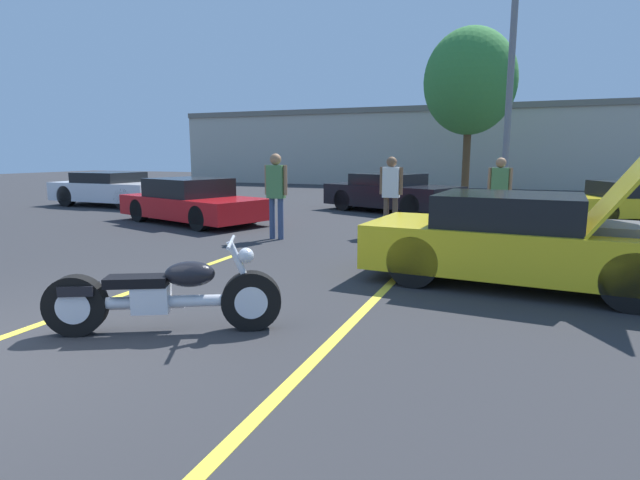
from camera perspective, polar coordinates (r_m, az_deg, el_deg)
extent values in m
cube|color=yellow|center=(6.90, -21.97, -5.95)|extent=(0.12, 6.00, 0.01)
cube|color=yellow|center=(5.34, 3.18, -9.80)|extent=(0.12, 6.00, 0.01)
cube|color=#B2AD9E|center=(30.15, 13.77, 10.28)|extent=(32.00, 4.00, 4.40)
cube|color=slate|center=(30.25, 13.93, 14.16)|extent=(32.00, 4.20, 0.30)
cylinder|color=slate|center=(15.23, 21.03, 18.28)|extent=(0.18, 0.18, 8.41)
cylinder|color=brown|center=(22.64, 16.36, 8.85)|extent=(0.32, 0.32, 3.15)
ellipsoid|color=#387F38|center=(22.84, 16.77, 16.96)|extent=(3.83, 3.83, 4.41)
cylinder|color=black|center=(5.21, -7.84, -6.89)|extent=(0.62, 0.42, 0.61)
cylinder|color=black|center=(5.57, -26.14, -6.74)|extent=(0.62, 0.42, 0.61)
cylinder|color=silver|center=(5.21, -7.84, -6.89)|extent=(0.38, 0.30, 0.34)
cylinder|color=silver|center=(5.57, -26.14, -6.74)|extent=(0.38, 0.30, 0.34)
cylinder|color=silver|center=(5.32, -17.30, -6.74)|extent=(1.37, 0.78, 0.12)
cube|color=silver|center=(5.33, -18.70, -6.31)|extent=(0.43, 0.38, 0.28)
ellipsoid|color=black|center=(5.20, -14.64, -3.79)|extent=(0.57, 0.48, 0.26)
cube|color=black|center=(5.32, -20.18, -4.43)|extent=(0.66, 0.51, 0.10)
cube|color=black|center=(5.51, -25.85, -5.07)|extent=(0.40, 0.35, 0.10)
cylinder|color=silver|center=(5.13, -8.89, -3.45)|extent=(0.30, 0.20, 0.62)
cylinder|color=silver|center=(5.08, -10.15, -0.25)|extent=(0.35, 0.64, 0.04)
sphere|color=silver|center=(5.10, -8.45, -1.77)|extent=(0.16, 0.16, 0.16)
cylinder|color=silver|center=(5.53, -21.04, -6.97)|extent=(1.05, 0.59, 0.09)
cube|color=yellow|center=(7.42, 21.82, -0.90)|extent=(4.23, 2.08, 0.62)
cube|color=black|center=(7.36, 20.81, 3.25)|extent=(1.96, 1.73, 0.44)
cylinder|color=black|center=(6.72, 32.12, -4.08)|extent=(0.73, 0.27, 0.71)
cylinder|color=black|center=(8.24, 31.01, -1.67)|extent=(0.73, 0.27, 0.71)
cylinder|color=black|center=(6.90, 10.65, -2.41)|extent=(0.73, 0.27, 0.71)
cylinder|color=black|center=(8.39, 13.47, -0.35)|extent=(0.73, 0.27, 0.71)
cube|color=yellow|center=(7.34, 31.46, 5.35)|extent=(0.98, 1.69, 1.20)
cube|color=#4C4C51|center=(7.40, 30.70, 0.52)|extent=(0.67, 1.02, 0.28)
cube|color=black|center=(15.92, 32.50, 4.97)|extent=(2.42, 2.17, 0.40)
cylinder|color=black|center=(14.71, 29.81, 2.69)|extent=(0.65, 0.42, 0.61)
cylinder|color=black|center=(16.05, 27.25, 3.39)|extent=(0.65, 0.42, 0.61)
cube|color=red|center=(13.59, -14.27, 3.73)|extent=(4.58, 3.03, 0.53)
cube|color=black|center=(13.68, -14.78, 5.85)|extent=(2.32, 2.14, 0.47)
cylinder|color=black|center=(12.08, -13.60, 2.43)|extent=(0.65, 0.40, 0.61)
cylinder|color=black|center=(13.08, -8.04, 3.16)|extent=(0.65, 0.40, 0.61)
cylinder|color=black|center=(14.26, -19.95, 3.21)|extent=(0.65, 0.40, 0.61)
cylinder|color=black|center=(15.12, -14.76, 3.81)|extent=(0.65, 0.40, 0.61)
cube|color=black|center=(15.93, 8.24, 5.07)|extent=(4.57, 3.34, 0.65)
cube|color=black|center=(16.00, 7.80, 6.91)|extent=(2.38, 2.29, 0.35)
cylinder|color=black|center=(14.53, 10.40, 3.87)|extent=(0.70, 0.46, 0.67)
cylinder|color=black|center=(15.96, 13.77, 4.27)|extent=(0.70, 0.46, 0.67)
cylinder|color=black|center=(16.09, 2.72, 4.58)|extent=(0.70, 0.46, 0.67)
cylinder|color=black|center=(17.39, 6.40, 4.92)|extent=(0.70, 0.46, 0.67)
cube|color=silver|center=(19.01, -22.51, 5.18)|extent=(4.34, 2.08, 0.63)
cube|color=black|center=(19.11, -22.96, 6.64)|extent=(1.99, 1.80, 0.35)
cylinder|color=black|center=(17.49, -21.48, 4.40)|extent=(0.72, 0.25, 0.72)
cylinder|color=black|center=(18.72, -17.80, 4.92)|extent=(0.72, 0.25, 0.72)
cylinder|color=black|center=(19.46, -26.99, 4.49)|extent=(0.72, 0.25, 0.72)
cylinder|color=black|center=(20.56, -23.33, 4.99)|extent=(0.72, 0.25, 0.72)
cylinder|color=#38476B|center=(10.69, -5.48, 2.46)|extent=(0.12, 0.12, 0.88)
cylinder|color=#38476B|center=(10.60, -4.52, 2.41)|extent=(0.12, 0.12, 0.88)
cube|color=#4C7F47|center=(10.57, -5.07, 6.65)|extent=(0.36, 0.20, 0.69)
cylinder|color=#9E704C|center=(10.67, -6.13, 6.85)|extent=(0.08, 0.08, 0.62)
cylinder|color=#9E704C|center=(10.47, -3.99, 6.83)|extent=(0.08, 0.08, 0.62)
sphere|color=#9E704C|center=(10.56, -5.11, 9.17)|extent=(0.24, 0.24, 0.24)
cylinder|color=#333338|center=(11.98, 19.18, 2.65)|extent=(0.12, 0.12, 0.83)
cylinder|color=#333338|center=(11.97, 20.13, 2.59)|extent=(0.12, 0.12, 0.83)
cube|color=#4C7F47|center=(11.91, 19.86, 6.18)|extent=(0.36, 0.20, 0.66)
cylinder|color=#9E704C|center=(11.92, 18.81, 6.40)|extent=(0.08, 0.08, 0.59)
cylinder|color=#9E704C|center=(11.91, 20.93, 6.28)|extent=(0.08, 0.08, 0.59)
sphere|color=#9E704C|center=(11.90, 19.99, 8.31)|extent=(0.23, 0.23, 0.23)
cylinder|color=brown|center=(11.28, 7.55, 2.72)|extent=(0.12, 0.12, 0.84)
cylinder|color=brown|center=(11.23, 8.54, 2.67)|extent=(0.12, 0.12, 0.84)
cube|color=white|center=(11.19, 8.14, 6.53)|extent=(0.36, 0.20, 0.67)
cylinder|color=brown|center=(11.24, 7.04, 6.74)|extent=(0.08, 0.08, 0.60)
cylinder|color=brown|center=(11.14, 9.25, 6.66)|extent=(0.08, 0.08, 0.60)
sphere|color=brown|center=(11.17, 8.19, 8.83)|extent=(0.23, 0.23, 0.23)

